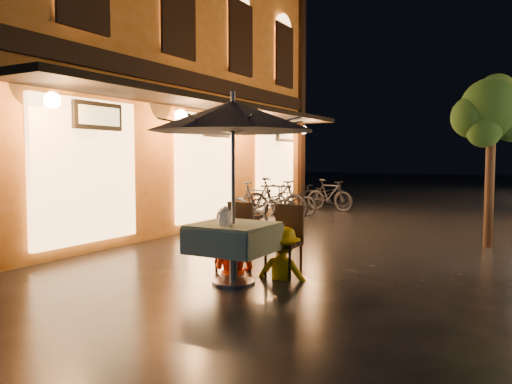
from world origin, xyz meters
The scene contains 17 objects.
ground centered at (0.00, 0.00, 0.00)m, with size 90.00×90.00×0.00m, color black.
west_building centered at (-5.72, 4.00, 3.71)m, with size 5.90×11.40×7.40m.
street_tree centered at (2.41, 4.51, 2.42)m, with size 1.43×1.20×3.15m.
cafe_table centered at (-0.27, 0.02, 0.59)m, with size 0.99×0.99×0.78m.
patio_umbrella centered at (-0.27, 0.02, 2.15)m, with size 2.16×2.16×2.46m.
cafe_chair_left centered at (-0.67, 0.75, 0.54)m, with size 0.42×0.42×0.97m.
cafe_chair_right centered at (0.13, 0.75, 0.54)m, with size 0.42×0.42×0.97m.
table_lantern centered at (-0.27, -0.17, 0.92)m, with size 0.16×0.16×0.25m.
person_orange centered at (-0.62, 0.58, 0.70)m, with size 0.68×0.53×1.41m, color #EE2F02.
person_yellow centered at (0.16, 0.59, 0.68)m, with size 0.87×0.50×1.35m, color #FFBA00.
bicycle_0 centered at (-2.42, 3.85, 0.40)m, with size 0.53×1.52×0.80m, color black.
bicycle_1 centered at (-2.64, 4.90, 0.52)m, with size 0.49×1.75×1.05m, color black.
bicycle_2 centered at (-2.75, 5.39, 0.48)m, with size 0.64×1.83×0.96m, color black.
bicycle_3 centered at (-2.69, 6.02, 0.55)m, with size 0.52×1.83×1.10m, color black.
bicycle_4 centered at (-2.83, 7.43, 0.43)m, with size 0.58×1.65×0.87m, color black.
bicycle_5 centered at (-2.29, 8.84, 0.48)m, with size 0.45×1.60×0.96m, color black.
bicycle_6 centered at (-2.83, 10.00, 0.42)m, with size 0.56×1.61×0.85m, color black.
Camera 1 is at (3.07, -5.40, 1.63)m, focal length 35.00 mm.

